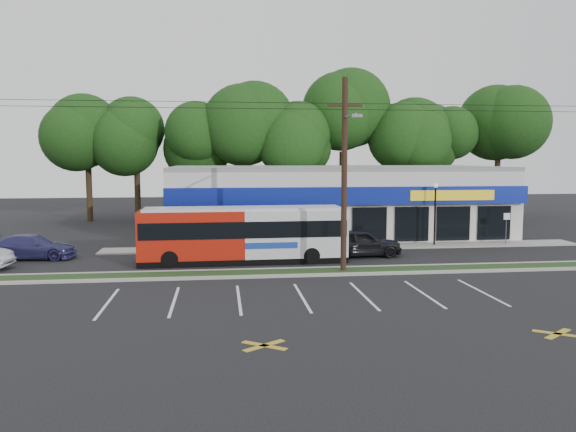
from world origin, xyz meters
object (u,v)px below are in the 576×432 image
(lamp_post, at_px, (435,207))
(metrobus, at_px, (244,233))
(pedestrian_a, at_px, (303,237))
(pedestrian_b, at_px, (325,238))
(utility_pole, at_px, (341,168))
(car_blue, at_px, (33,247))
(car_dark, at_px, (359,243))
(sign_post, at_px, (506,223))

(lamp_post, bearing_deg, metrobus, -161.74)
(pedestrian_a, xyz_separation_m, pedestrian_b, (1.12, -1.50, 0.10))
(utility_pole, xyz_separation_m, car_blue, (-17.22, 6.07, -4.69))
(utility_pole, height_order, pedestrian_a, utility_pole)
(utility_pole, relative_size, metrobus, 4.23)
(utility_pole, bearing_deg, car_blue, 160.57)
(metrobus, distance_m, pedestrian_a, 5.74)
(metrobus, bearing_deg, utility_pole, -37.46)
(lamp_post, bearing_deg, pedestrian_b, -167.10)
(lamp_post, distance_m, metrobus, 13.76)
(lamp_post, height_order, car_blue, lamp_post)
(metrobus, xyz_separation_m, pedestrian_a, (4.03, 4.00, -0.82))
(car_blue, distance_m, pedestrian_a, 16.46)
(car_dark, xyz_separation_m, car_blue, (-19.38, 1.50, -0.13))
(utility_pole, xyz_separation_m, lamp_post, (8.17, 7.87, -2.74))
(car_dark, bearing_deg, metrobus, 93.94)
(lamp_post, height_order, pedestrian_b, lamp_post)
(utility_pole, xyz_separation_m, metrobus, (-4.87, 3.57, -3.74))
(pedestrian_a, bearing_deg, car_dark, 106.77)
(sign_post, bearing_deg, car_dark, -164.40)
(lamp_post, distance_m, sign_post, 5.13)
(lamp_post, xyz_separation_m, car_dark, (-6.01, -3.30, -1.81))
(utility_pole, bearing_deg, sign_post, 30.15)
(lamp_post, relative_size, pedestrian_a, 2.49)
(lamp_post, relative_size, car_dark, 0.85)
(metrobus, distance_m, car_dark, 7.14)
(metrobus, relative_size, car_blue, 2.37)
(utility_pole, distance_m, metrobus, 7.10)
(car_dark, relative_size, pedestrian_b, 2.63)
(metrobus, height_order, pedestrian_b, metrobus)
(sign_post, height_order, metrobus, metrobus)
(utility_pole, relative_size, car_blue, 10.05)
(car_dark, bearing_deg, pedestrian_b, 47.15)
(car_blue, bearing_deg, utility_pole, -106.22)
(utility_pole, bearing_deg, metrobus, 143.71)
(utility_pole, distance_m, car_dark, 6.81)
(pedestrian_b, bearing_deg, utility_pole, 97.71)
(lamp_post, height_order, pedestrian_a, lamp_post)
(car_dark, bearing_deg, lamp_post, -65.40)
(sign_post, xyz_separation_m, pedestrian_b, (-12.88, -1.58, -0.60))
(utility_pole, height_order, pedestrian_b, utility_pole)
(utility_pole, distance_m, pedestrian_b, 7.54)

